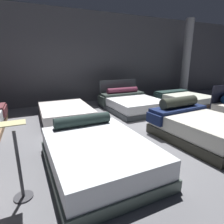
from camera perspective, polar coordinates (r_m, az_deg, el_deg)
name	(u,v)px	position (r m, az deg, el deg)	size (l,w,h in m)	color
ground_plane	(119,126)	(5.04, 2.20, -4.37)	(18.00, 18.00, 0.02)	slate
showroom_back_wall	(81,58)	(7.79, -9.33, 15.78)	(18.00, 0.06, 3.50)	#47474C
bed_1	(98,153)	(3.15, -4.31, -12.36)	(1.57, 2.09, 0.68)	#4A5951
bed_2	(199,127)	(4.58, 24.88, -4.05)	(1.63, 1.99, 0.84)	black
bed_5	(65,113)	(5.74, -13.96, -0.21)	(1.49, 2.06, 0.39)	black
bed_6	(131,103)	(6.60, 5.67, 2.76)	(1.74, 2.17, 0.95)	#2B3035
bed_7	(184,99)	(8.10, 20.85, 3.80)	(1.67, 2.02, 0.42)	brown
price_sign	(20,171)	(2.69, -26.17, -15.66)	(0.28, 0.24, 1.02)	#3F3F44
support_pillar	(186,58)	(9.99, 21.61, 14.88)	(0.37, 0.37, 3.50)	#99999E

